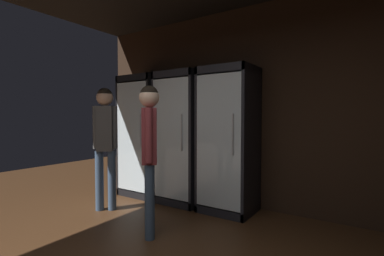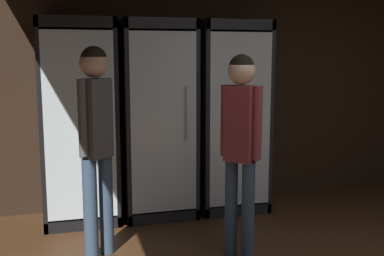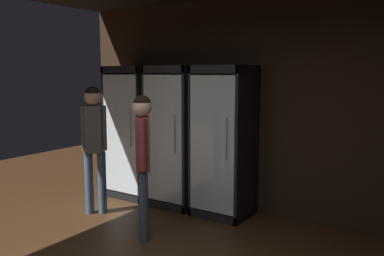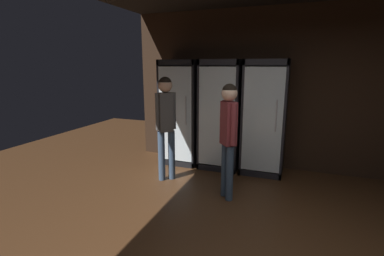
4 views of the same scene
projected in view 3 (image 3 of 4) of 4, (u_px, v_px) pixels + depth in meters
name	position (u px, v px, depth m)	size (l,w,h in m)	color
wall_back	(273.00, 107.00, 5.17)	(6.00, 0.06, 2.80)	black
cooler_far_left	(136.00, 133.00, 6.09)	(0.70, 0.62, 1.93)	black
cooler_left	(177.00, 137.00, 5.67)	(0.70, 0.62, 1.93)	black
cooler_center	(225.00, 142.00, 5.26)	(0.70, 0.62, 1.93)	black
shopper_near	(94.00, 136.00, 5.26)	(0.27, 0.26, 1.66)	#384C66
shopper_far	(143.00, 150.00, 4.43)	(0.26, 0.29, 1.60)	#384C66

